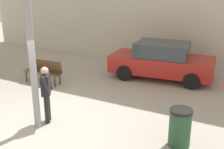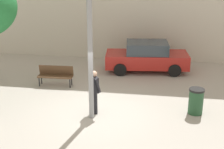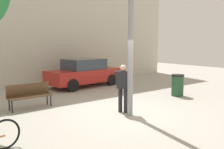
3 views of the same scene
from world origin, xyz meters
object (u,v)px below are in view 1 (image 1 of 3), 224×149
park_bench (44,70)px  parked_car_red (162,61)px  lamppost (30,31)px  person_by_lamppost (46,91)px  trash_bin (180,127)px

park_bench → parked_car_red: (4.01, 2.72, 0.23)m
parked_car_red → lamppost: bearing=-106.4°
person_by_lamppost → trash_bin: person_by_lamppost is taller
park_bench → trash_bin: size_ratio=1.63×
parked_car_red → trash_bin: parked_car_red is taller
lamppost → park_bench: size_ratio=3.16×
lamppost → parked_car_red: size_ratio=1.17×
person_by_lamppost → lamppost: bearing=-95.3°
person_by_lamppost → trash_bin: (3.74, 0.54, -0.47)m
lamppost → park_bench: (-2.33, 2.97, -2.18)m
person_by_lamppost → trash_bin: bearing=8.2°
lamppost → trash_bin: size_ratio=5.16×
lamppost → person_by_lamppost: bearing=84.7°
person_by_lamppost → trash_bin: 3.81m
person_by_lamppost → parked_car_red: size_ratio=0.38×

